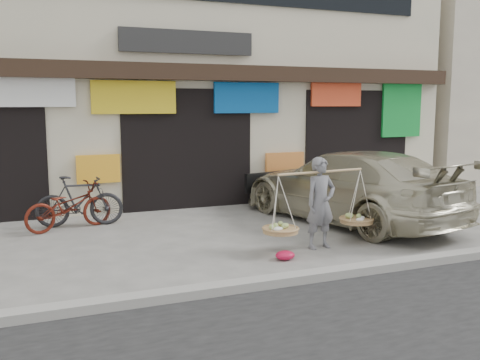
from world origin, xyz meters
name	(u,v)px	position (x,y,z in m)	size (l,w,h in m)	color
ground	(248,245)	(0.00, 0.00, 0.00)	(70.00, 70.00, 0.00)	gray
kerb	(306,277)	(0.00, -2.00, 0.06)	(70.00, 0.25, 0.12)	gray
shophouse_block	(156,63)	(0.00, 6.42, 3.45)	(14.00, 6.32, 7.00)	beige
street_vendor	(320,207)	(1.02, -0.61, 0.69)	(2.09, 0.72, 1.51)	slate
bike_0	(69,206)	(-2.71, 2.31, 0.44)	(0.59, 1.69, 0.89)	#51170D
bike_1	(79,201)	(-2.49, 2.52, 0.50)	(0.47, 1.65, 0.99)	black
suv	(348,186)	(2.58, 0.94, 0.72)	(3.09, 5.31, 1.45)	#BBB497
red_bag	(285,255)	(0.18, -1.01, 0.07)	(0.31, 0.25, 0.14)	#BE1138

